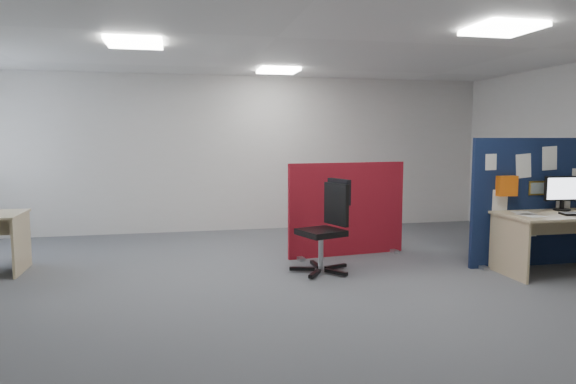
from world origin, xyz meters
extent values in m
plane|color=#55575D|center=(0.00, 0.00, 0.00)|extent=(9.00, 9.00, 0.00)
cube|color=white|center=(0.00, 0.00, 2.70)|extent=(9.00, 7.00, 0.02)
cube|color=silver|center=(0.00, 3.50, 1.35)|extent=(9.00, 0.02, 2.70)
cube|color=silver|center=(0.00, -3.50, 1.35)|extent=(9.00, 0.02, 2.70)
cube|color=white|center=(2.00, -1.00, 2.67)|extent=(0.60, 0.60, 0.04)
cube|color=white|center=(-1.50, 0.50, 2.67)|extent=(0.60, 0.60, 0.04)
cube|color=white|center=(0.50, 2.50, 2.67)|extent=(0.60, 0.60, 0.04)
cube|color=#0E1736|center=(3.48, 0.19, 0.82)|extent=(1.98, 0.06, 1.63)
cube|color=#9E9FA3|center=(2.64, 0.19, 0.02)|extent=(0.08, 0.30, 0.04)
cube|color=white|center=(2.71, 0.15, 1.34)|extent=(0.15, 0.01, 0.20)
cube|color=white|center=(3.17, 0.15, 1.28)|extent=(0.21, 0.01, 0.30)
cube|color=white|center=(3.53, 0.15, 1.38)|extent=(0.21, 0.01, 0.30)
cube|color=white|center=(2.86, 0.15, 0.84)|extent=(0.21, 0.01, 0.30)
cube|color=white|center=(3.77, 0.15, 0.85)|extent=(0.21, 0.01, 0.30)
cube|color=white|center=(3.30, 0.15, 0.53)|extent=(0.21, 0.01, 0.30)
cube|color=gold|center=(3.38, 0.15, 1.00)|extent=(0.24, 0.01, 0.18)
cube|color=orange|center=(2.91, 0.11, 1.04)|extent=(0.25, 0.10, 0.25)
cube|color=tan|center=(3.58, -0.23, 0.71)|extent=(1.76, 0.78, 0.03)
cube|color=tan|center=(2.73, -0.23, 0.35)|extent=(0.03, 0.72, 0.70)
cube|color=tan|center=(3.58, 0.13, 0.55)|extent=(1.58, 0.02, 0.30)
cylinder|color=black|center=(3.62, 0.00, 0.74)|extent=(0.20, 0.20, 0.02)
cube|color=black|center=(3.62, 0.00, 0.80)|extent=(0.04, 0.03, 0.10)
cube|color=black|center=(3.62, 0.00, 1.01)|extent=(0.49, 0.06, 0.31)
cube|color=white|center=(3.62, -0.02, 1.01)|extent=(0.45, 0.03, 0.27)
cube|color=maroon|center=(1.22, 1.22, 0.65)|extent=(1.72, 0.25, 1.29)
cube|color=#9E9FA3|center=(0.51, 1.22, 0.02)|extent=(0.08, 0.30, 0.04)
cube|color=#9E9FA3|center=(1.93, 1.22, 0.02)|extent=(0.08, 0.30, 0.04)
cube|color=tan|center=(-2.95, 1.20, 0.35)|extent=(0.03, 0.70, 0.70)
cube|color=black|center=(0.83, 0.48, 0.04)|extent=(0.31, 0.15, 0.04)
cube|color=black|center=(0.61, 0.63, 0.04)|extent=(0.06, 0.31, 0.04)
cube|color=black|center=(0.40, 0.46, 0.04)|extent=(0.31, 0.14, 0.04)
cube|color=black|center=(0.49, 0.21, 0.04)|extent=(0.22, 0.28, 0.04)
cube|color=black|center=(0.75, 0.22, 0.04)|extent=(0.23, 0.28, 0.04)
cylinder|color=#9E9FA3|center=(0.61, 0.40, 0.26)|extent=(0.06, 0.06, 0.43)
cube|color=black|center=(0.61, 0.40, 0.49)|extent=(0.61, 0.61, 0.07)
cube|color=black|center=(0.83, 0.48, 0.82)|extent=(0.20, 0.42, 0.52)
cube|color=black|center=(0.87, 0.49, 0.98)|extent=(0.19, 0.39, 0.31)
cube|color=white|center=(2.96, -0.29, 0.73)|extent=(0.24, 0.32, 0.00)
cube|color=white|center=(3.01, -0.11, 0.73)|extent=(0.28, 0.34, 0.00)
camera|label=1|loc=(-1.06, -5.49, 1.65)|focal=32.00mm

